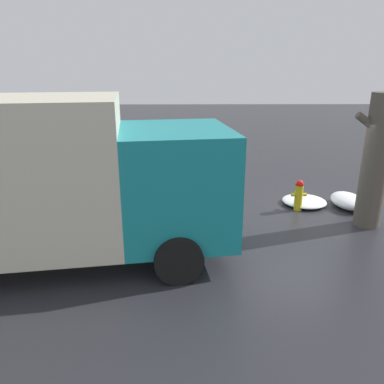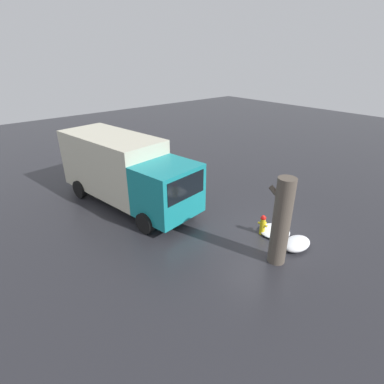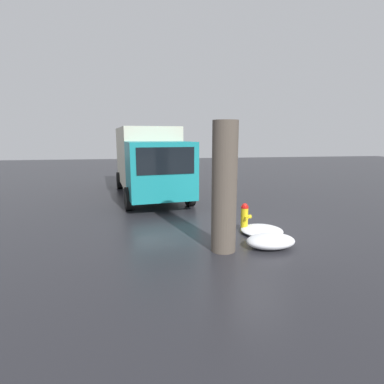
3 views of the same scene
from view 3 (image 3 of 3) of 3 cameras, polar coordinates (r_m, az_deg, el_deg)
ground_plane at (r=9.31m, az=9.87°, el=-7.30°), size 60.00×60.00×0.00m
fire_hydrant at (r=9.18m, az=9.99°, el=-4.67°), size 0.42×0.32×0.86m
tree_trunk at (r=7.31m, az=6.16°, el=0.95°), size 0.94×0.62×3.21m
delivery_truck at (r=14.55m, az=-8.36°, el=6.23°), size 7.88×3.60×3.24m
snow_pile_by_hydrant at (r=8.04m, az=14.75°, el=-9.03°), size 0.84×1.27×0.37m
snow_pile_curbside at (r=9.15m, az=13.17°, el=-7.12°), size 1.24×1.23×0.19m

